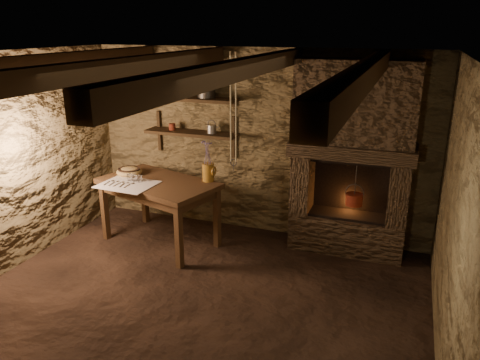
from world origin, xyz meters
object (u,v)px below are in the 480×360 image
(wooden_bowl, at_px, (129,172))
(red_pot, at_px, (354,199))
(work_table, at_px, (160,210))
(stoneware_jug, at_px, (208,164))
(iron_stockpot, at_px, (206,91))

(wooden_bowl, bearing_deg, red_pot, 9.07)
(work_table, height_order, stoneware_jug, stoneware_jug)
(stoneware_jug, relative_size, iron_stockpot, 2.23)
(wooden_bowl, xyz_separation_m, iron_stockpot, (0.85, 0.57, 0.99))
(work_table, relative_size, wooden_bowl, 4.95)
(work_table, relative_size, iron_stockpot, 7.09)
(iron_stockpot, height_order, red_pot, iron_stockpot)
(work_table, height_order, red_pot, red_pot)
(stoneware_jug, xyz_separation_m, red_pot, (1.73, 0.33, -0.34))
(red_pot, bearing_deg, stoneware_jug, -169.16)
(stoneware_jug, height_order, red_pot, stoneware_jug)
(work_table, relative_size, stoneware_jug, 3.18)
(work_table, height_order, wooden_bowl, wooden_bowl)
(stoneware_jug, xyz_separation_m, iron_stockpot, (-0.21, 0.45, 0.81))
(wooden_bowl, distance_m, iron_stockpot, 1.42)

